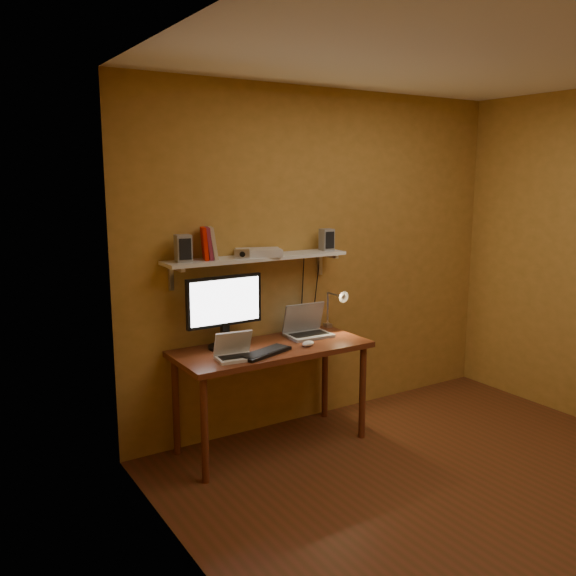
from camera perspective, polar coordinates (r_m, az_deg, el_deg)
room at (r=3.68m, az=17.94°, el=-0.12°), size 3.44×3.24×2.64m
desk at (r=4.36m, az=-1.52°, el=-6.55°), size 1.40×0.60×0.75m
wall_shelf at (r=4.38m, az=-2.86°, el=2.81°), size 1.40×0.25×0.21m
monitor at (r=4.25m, az=-5.95°, el=-1.87°), size 0.57×0.24×0.51m
laptop at (r=4.61m, az=1.72°, el=-3.67°), size 0.34×0.26×0.24m
netbook at (r=4.06m, az=-5.03°, el=-5.90°), size 0.27×0.21×0.18m
keyboard at (r=4.15m, az=-2.15°, el=-6.08°), size 0.43×0.26×0.02m
mouse at (r=4.34m, az=1.90°, el=-5.21°), size 0.12×0.10×0.04m
desk_lamp at (r=4.75m, az=4.56°, el=-1.50°), size 0.09×0.23×0.38m
speaker_left at (r=4.12m, az=-9.78°, el=3.68°), size 0.11×0.11×0.18m
speaker_right at (r=4.70m, az=3.64°, el=4.55°), size 0.10×0.10×0.16m
books at (r=4.21m, az=-7.43°, el=4.16°), size 0.15×0.16×0.22m
shelf_camera at (r=4.24m, az=-4.33°, el=3.20°), size 0.11×0.07×0.06m
router at (r=4.36m, az=-2.77°, el=3.34°), size 0.37×0.30×0.05m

